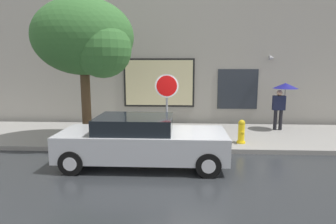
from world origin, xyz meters
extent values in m
plane|color=#282B2D|center=(0.00, 0.00, 0.00)|extent=(60.00, 60.00, 0.00)
cube|color=gray|center=(0.00, 3.00, 0.07)|extent=(20.00, 4.00, 0.15)
cube|color=#9E998E|center=(0.00, 5.50, 3.50)|extent=(20.00, 0.40, 7.00)
cube|color=black|center=(-1.19, 5.27, 1.98)|extent=(3.23, 0.06, 2.20)
cube|color=beige|center=(-1.19, 5.24, 1.98)|extent=(3.07, 0.03, 2.04)
cube|color=#262B33|center=(2.38, 5.28, 1.70)|extent=(1.80, 0.04, 1.80)
cone|color=#99999E|center=(3.78, 5.15, 3.10)|extent=(0.22, 0.24, 0.24)
cube|color=#B7BABF|center=(-1.20, -0.13, 0.62)|extent=(4.58, 1.78, 0.71)
cube|color=black|center=(-1.43, -0.13, 1.18)|extent=(2.06, 1.56, 0.42)
cylinder|color=black|center=(0.54, 0.68, 0.32)|extent=(0.64, 0.22, 0.64)
cylinder|color=silver|center=(0.54, 0.68, 0.32)|extent=(0.35, 0.24, 0.35)
cylinder|color=black|center=(0.54, -0.95, 0.32)|extent=(0.64, 0.22, 0.64)
cylinder|color=silver|center=(0.54, -0.95, 0.32)|extent=(0.35, 0.24, 0.35)
cylinder|color=black|center=(-2.94, 0.68, 0.32)|extent=(0.64, 0.22, 0.64)
cylinder|color=silver|center=(-2.94, 0.68, 0.32)|extent=(0.35, 0.24, 0.35)
cylinder|color=black|center=(-2.94, -0.95, 0.32)|extent=(0.64, 0.22, 0.64)
cylinder|color=silver|center=(-2.94, -0.95, 0.32)|extent=(0.35, 0.24, 0.35)
cylinder|color=yellow|center=(1.89, 1.77, 0.50)|extent=(0.22, 0.22, 0.69)
sphere|color=gold|center=(1.89, 1.77, 0.84)|extent=(0.23, 0.23, 0.23)
cylinder|color=gold|center=(1.89, 1.61, 0.53)|extent=(0.09, 0.12, 0.09)
cylinder|color=gold|center=(1.89, 1.93, 0.53)|extent=(0.09, 0.12, 0.09)
cylinder|color=yellow|center=(1.89, 1.77, 0.18)|extent=(0.30, 0.30, 0.06)
cylinder|color=black|center=(3.69, 3.88, 0.56)|extent=(0.14, 0.14, 0.83)
cylinder|color=black|center=(3.90, 3.88, 0.56)|extent=(0.14, 0.14, 0.83)
cube|color=#191E38|center=(3.79, 3.88, 1.27)|extent=(0.48, 0.22, 0.58)
sphere|color=tan|center=(3.79, 3.88, 1.67)|extent=(0.22, 0.22, 0.22)
cylinder|color=#4C4C51|center=(4.01, 3.88, 1.52)|extent=(0.02, 0.02, 0.90)
cone|color=navy|center=(4.01, 3.88, 1.96)|extent=(0.99, 0.99, 0.22)
cylinder|color=#4C3823|center=(-3.45, 1.84, 1.47)|extent=(0.32, 0.32, 2.64)
ellipsoid|color=#33662D|center=(-3.45, 1.84, 3.72)|extent=(3.39, 2.88, 2.54)
sphere|color=#33662D|center=(-2.68, 1.41, 3.29)|extent=(1.86, 1.86, 1.86)
cylinder|color=gray|center=(-0.62, 1.40, 1.31)|extent=(0.07, 0.07, 2.32)
cylinder|color=white|center=(-0.62, 1.36, 2.12)|extent=(0.76, 0.02, 0.76)
cylinder|color=red|center=(-0.62, 1.34, 2.12)|extent=(0.66, 0.02, 0.66)
camera|label=1|loc=(-0.12, -7.82, 2.79)|focal=30.59mm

